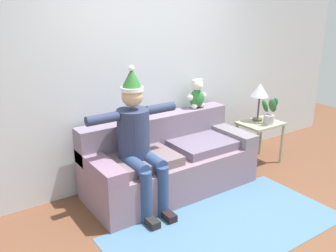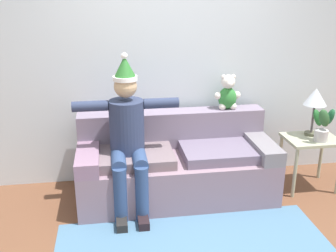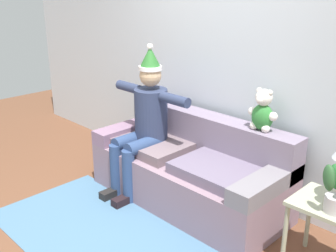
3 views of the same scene
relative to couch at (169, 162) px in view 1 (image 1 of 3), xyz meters
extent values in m
plane|color=brown|center=(0.00, -1.04, -0.34)|extent=(10.00, 10.00, 0.00)
cube|color=silver|center=(0.00, 0.51, 1.01)|extent=(7.00, 0.10, 2.70)
cube|color=gray|center=(0.00, -0.05, -0.11)|extent=(2.00, 0.85, 0.45)
cube|color=slate|center=(0.00, 0.26, 0.31)|extent=(2.00, 0.24, 0.39)
cube|color=gray|center=(-0.89, -0.05, 0.19)|extent=(0.22, 0.85, 0.15)
cube|color=slate|center=(0.89, -0.05, 0.19)|extent=(0.22, 0.85, 0.15)
cube|color=slate|center=(-0.45, -0.10, 0.17)|extent=(0.80, 0.60, 0.10)
cube|color=slate|center=(0.45, -0.10, 0.17)|extent=(0.80, 0.60, 0.10)
cylinder|color=#2C3654|center=(-0.50, -0.07, 0.48)|extent=(0.34, 0.34, 0.52)
sphere|color=tan|center=(-0.50, -0.07, 0.88)|extent=(0.22, 0.22, 0.22)
cylinder|color=white|center=(-0.50, -0.07, 0.95)|extent=(0.23, 0.23, 0.04)
cone|color=#2A6C2B|center=(-0.50, -0.07, 1.06)|extent=(0.21, 0.21, 0.20)
sphere|color=white|center=(-0.50, -0.07, 1.16)|extent=(0.06, 0.06, 0.06)
cylinder|color=navy|center=(-0.60, -0.27, 0.22)|extent=(0.14, 0.40, 0.14)
cylinder|color=navy|center=(-0.60, -0.47, -0.06)|extent=(0.13, 0.13, 0.55)
cube|color=black|center=(-0.60, -0.55, -0.30)|extent=(0.10, 0.24, 0.08)
cylinder|color=navy|center=(-0.40, -0.27, 0.22)|extent=(0.14, 0.40, 0.14)
cylinder|color=navy|center=(-0.40, -0.47, -0.06)|extent=(0.13, 0.13, 0.55)
cube|color=black|center=(-0.40, -0.55, -0.30)|extent=(0.10, 0.24, 0.08)
cylinder|color=#2C3654|center=(-0.84, -0.07, 0.70)|extent=(0.34, 0.10, 0.10)
cylinder|color=#2C3654|center=(-0.16, -0.07, 0.70)|extent=(0.34, 0.10, 0.10)
ellipsoid|color=#2F7B34|center=(0.61, 0.26, 0.63)|extent=(0.20, 0.16, 0.24)
sphere|color=silver|center=(0.61, 0.26, 0.81)|extent=(0.15, 0.15, 0.15)
sphere|color=silver|center=(0.61, 0.20, 0.80)|extent=(0.07, 0.07, 0.07)
sphere|color=silver|center=(0.56, 0.26, 0.86)|extent=(0.05, 0.05, 0.05)
sphere|color=silver|center=(0.66, 0.26, 0.86)|extent=(0.05, 0.05, 0.05)
sphere|color=silver|center=(0.50, 0.26, 0.66)|extent=(0.08, 0.08, 0.08)
sphere|color=silver|center=(0.55, 0.23, 0.54)|extent=(0.08, 0.08, 0.08)
sphere|color=silver|center=(0.71, 0.26, 0.66)|extent=(0.08, 0.08, 0.08)
sphere|color=silver|center=(0.67, 0.23, 0.54)|extent=(0.08, 0.08, 0.08)
cube|color=#A3A789|center=(1.46, -0.08, 0.23)|extent=(0.56, 0.44, 0.03)
cylinder|color=#A3A789|center=(1.21, -0.27, -0.06)|extent=(0.04, 0.04, 0.55)
cylinder|color=#A3A789|center=(1.71, -0.27, -0.06)|extent=(0.04, 0.04, 0.55)
cylinder|color=#A3A789|center=(1.21, 0.11, -0.06)|extent=(0.04, 0.04, 0.55)
cylinder|color=#A3A789|center=(1.71, 0.11, -0.06)|extent=(0.04, 0.04, 0.55)
cylinder|color=#4F4F39|center=(1.49, 0.01, 0.26)|extent=(0.14, 0.14, 0.03)
cylinder|color=#4D474A|center=(1.49, 0.01, 0.43)|extent=(0.02, 0.02, 0.31)
cone|color=silver|center=(1.49, 0.01, 0.67)|extent=(0.24, 0.24, 0.18)
cylinder|color=#B8B0B2|center=(1.50, -0.18, 0.31)|extent=(0.14, 0.14, 0.12)
ellipsoid|color=#1D5A35|center=(1.57, -0.19, 0.51)|extent=(0.10, 0.15, 0.21)
ellipsoid|color=#1D5824|center=(1.47, -0.13, 0.49)|extent=(0.17, 0.14, 0.20)
ellipsoid|color=#2C582E|center=(1.46, -0.25, 0.52)|extent=(0.15, 0.13, 0.20)
cube|color=#486E8D|center=(0.00, -1.02, -0.33)|extent=(2.35, 1.16, 0.01)
camera|label=1|loc=(-2.22, -3.24, 1.76)|focal=38.82mm
camera|label=2|loc=(-0.65, -3.72, 1.76)|focal=42.25mm
camera|label=3|loc=(2.43, -2.72, 1.76)|focal=43.16mm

